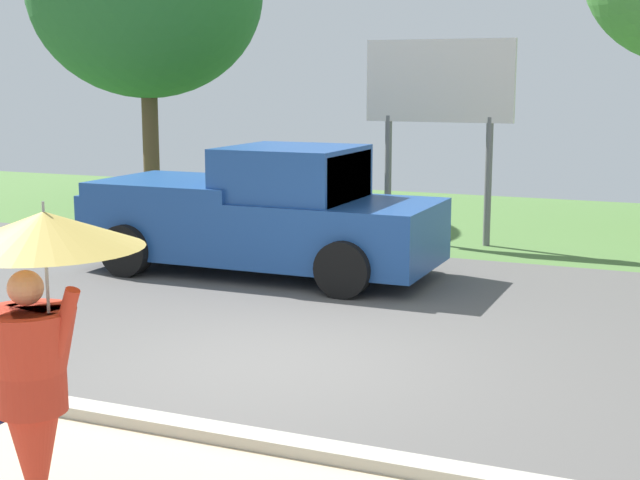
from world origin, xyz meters
The scene contains 4 objects.
ground_plane centered at (0.00, 2.95, -0.05)m, with size 40.00×22.00×0.20m.
monk_pedestrian centered at (0.19, -3.75, 1.18)m, with size 1.19×1.19×2.13m.
pickup_truck centered at (-2.04, 3.83, 0.87)m, with size 5.20×2.28×1.88m.
roadside_billboard centered at (-0.39, 7.30, 2.55)m, with size 2.60×0.12×3.50m.
Camera 1 is at (3.90, -8.02, 2.85)m, focal length 51.05 mm.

